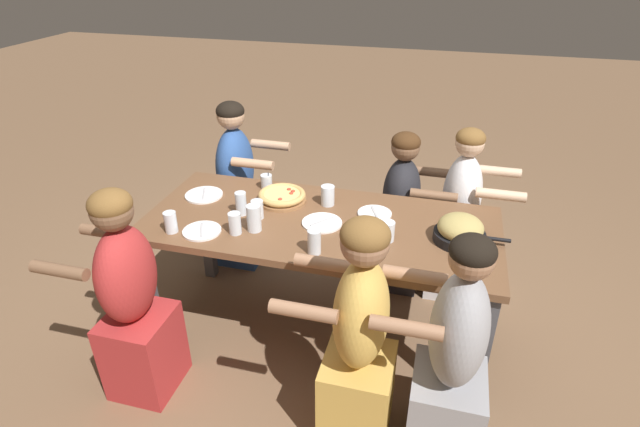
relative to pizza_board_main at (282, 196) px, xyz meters
The scene contains 23 objects.
ground_plane 0.88m from the pizza_board_main, 32.11° to the right, with size 18.00×18.00×0.00m, color brown.
dining_table 0.35m from the pizza_board_main, 32.11° to the right, with size 1.94×0.85×0.78m.
pizza_board_main is the anchor object (origin of this frame).
skillet_bowl 1.03m from the pizza_board_main, 10.24° to the right, with size 0.38×0.26×0.14m.
empty_plate_a 0.48m from the pizza_board_main, behind, with size 0.22×0.22×0.02m.
empty_plate_b 0.56m from the pizza_board_main, ahead, with size 0.19×0.19×0.02m.
empty_plate_c 0.53m from the pizza_board_main, 123.95° to the right, with size 0.20×0.20×0.02m.
empty_plate_d 0.36m from the pizza_board_main, 33.70° to the right, with size 0.22×0.22×0.02m.
cocktail_glass_blue 0.21m from the pizza_board_main, 136.21° to the left, with size 0.07×0.07×0.11m.
drinking_glass_a 0.27m from the pizza_board_main, ahead, with size 0.08×0.08×0.12m.
drinking_glass_b 0.66m from the pizza_board_main, 133.49° to the right, with size 0.07×0.07×0.11m.
drinking_glass_c 0.58m from the pizza_board_main, 55.50° to the right, with size 0.07×0.07×0.13m.
drinking_glass_d 0.71m from the pizza_board_main, 22.28° to the right, with size 0.08×0.08×0.11m.
drinking_glass_e 0.27m from the pizza_board_main, 129.46° to the right, with size 0.06×0.06×0.13m.
drinking_glass_f 0.42m from the pizza_board_main, 106.55° to the right, with size 0.07×0.07×0.12m.
drinking_glass_g 0.35m from the pizza_board_main, 95.74° to the right, with size 0.08×0.08×0.15m.
drinking_glass_h 0.23m from the pizza_board_main, 106.75° to the right, with size 0.07×0.07×0.11m.
diner_far_midright 0.87m from the pizza_board_main, 35.43° to the left, with size 0.51×0.40×1.11m.
diner_far_right 1.17m from the pizza_board_main, 24.37° to the left, with size 0.51×0.40×1.17m.
diner_near_right 1.35m from the pizza_board_main, 38.34° to the right, with size 0.51×0.40×1.19m.
diner_near_left 1.01m from the pizza_board_main, 122.44° to the right, with size 0.51×0.40×1.18m.
diner_far_left 0.74m from the pizza_board_main, 136.91° to the left, with size 0.51×0.40×1.21m.
diner_near_midright 1.06m from the pizza_board_main, 52.49° to the right, with size 0.51×0.40×1.20m.
Camera 1 is at (0.61, -2.29, 2.16)m, focal length 28.00 mm.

